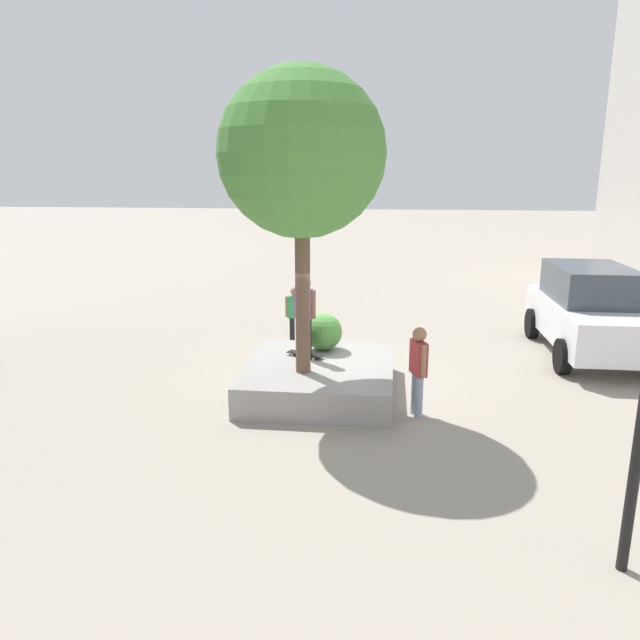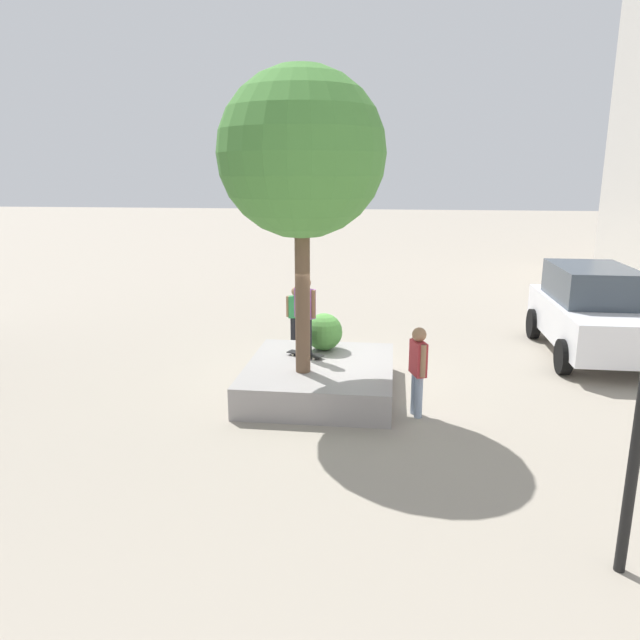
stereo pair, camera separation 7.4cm
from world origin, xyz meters
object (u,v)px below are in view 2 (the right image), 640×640
police_car (591,311)px  bystander_watching (418,365)px  skateboarder (305,310)px  planter_ledge (320,378)px  skateboard (305,354)px  passerby_with_bag (296,311)px  plaza_tree (302,155)px

police_car → bystander_watching: police_car is taller
skateboarder → bystander_watching: (1.36, 2.24, -0.65)m
planter_ledge → skateboard: size_ratio=3.99×
police_car → skateboard: bearing=-65.9°
skateboard → passerby_with_bag: size_ratio=0.54×
planter_ledge → police_car: (-3.31, 6.12, 0.79)m
skateboarder → bystander_watching: size_ratio=0.97×
plaza_tree → passerby_with_bag: (-3.82, -0.76, -3.74)m
plaza_tree → police_car: plaza_tree is taller
skateboarder → police_car: (-2.89, 6.48, -0.52)m
police_car → bystander_watching: (4.25, -4.23, -0.13)m
planter_ledge → bystander_watching: 2.21m
skateboard → police_car: police_car is taller
skateboard → police_car: bearing=114.1°
plaza_tree → police_car: size_ratio=1.20×
planter_ledge → plaza_tree: 4.35m
skateboarder → police_car: size_ratio=0.35×
planter_ledge → police_car: police_car is taller
skateboarder → passerby_with_bag: skateboarder is taller
skateboard → bystander_watching: (1.36, 2.24, 0.30)m
police_car → passerby_with_bag: size_ratio=3.06×
plaza_tree → skateboard: size_ratio=6.77×
skateboarder → passerby_with_bag: size_ratio=1.07×
planter_ledge → police_car: 7.00m
plaza_tree → skateboarder: plaza_tree is taller
skateboarder → bystander_watching: skateboarder is taller
skateboard → skateboarder: (0.00, 0.00, 0.95)m
plaza_tree → bystander_watching: size_ratio=3.34×
planter_ledge → police_car: bearing=118.4°
passerby_with_bag → skateboard: bearing=12.8°
planter_ledge → skateboarder: size_ratio=2.02×
plaza_tree → passerby_with_bag: plaza_tree is taller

